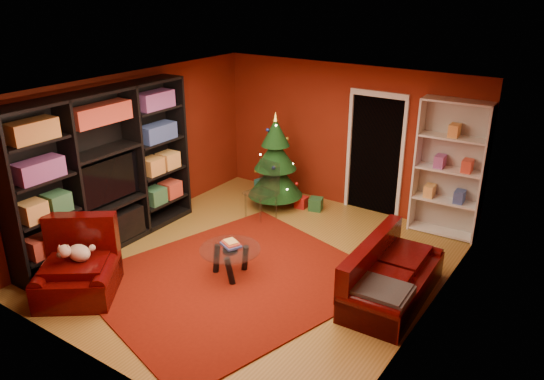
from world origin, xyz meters
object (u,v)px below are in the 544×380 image
Objects in this scene: gift_box_red at (301,202)px; white_bookshelf at (449,170)px; sofa at (394,272)px; armchair at (76,268)px; acrylic_chair at (261,194)px; gift_box_teal at (265,187)px; media_unit at (104,171)px; gift_box_green at (316,204)px; dog at (79,253)px; coffee_table at (230,262)px; christmas_tree at (275,161)px; rug at (233,279)px.

white_bookshelf reaches higher than gift_box_red.
gift_box_red is 3.19m from sofa.
acrylic_chair is (0.57, 3.40, 0.05)m from armchair.
gift_box_teal is 0.29× the size of armchair.
sofa is at bearing -36.43° from gift_box_red.
media_unit reaches higher than acrylic_chair.
dog is at bearing -106.17° from gift_box_green.
gift_box_teal is 1.10m from acrylic_chair.
coffee_table is (1.37, 1.53, -0.19)m from armchair.
media_unit is 1.56m from dog.
christmas_tree is 8.69× the size of gift_box_red.
christmas_tree is at bearing 46.07° from armchair.
acrylic_chair is at bearing 113.04° from coffee_table.
sofa is at bearing 19.80° from coffee_table.
rug is 11.56× the size of gift_box_teal.
gift_box_green is 4.41m from armchair.
dog is at bearing 120.45° from sofa.
white_bookshelf is at bearing 4.96° from gift_box_teal.
sofa is 3.12m from acrylic_chair.
gift_box_green is 1.10m from acrylic_chair.
dog reaches higher than coffee_table.
coffee_table is at bearing 10.24° from dog.
gift_box_teal is 0.92m from gift_box_red.
acrylic_chair is at bearing 114.56° from rug.
white_bookshelf is at bearing 16.09° from dog.
white_bookshelf is at bearing 9.58° from gift_box_red.
christmas_tree is 7.78× the size of gift_box_green.
rug is at bearing -63.33° from gift_box_teal.
gift_box_teal is at bearing 132.29° from acrylic_chair.
armchair is (-1.22, -4.23, 0.30)m from gift_box_green.
gift_box_teal is 0.34× the size of acrylic_chair.
coffee_table is (0.15, -2.69, 0.11)m from gift_box_green.
dog reaches higher than rug.
gift_box_teal is 0.17× the size of sofa.
gift_box_red is 2.71m from white_bookshelf.
white_bookshelf is at bearing 37.84° from media_unit.
sofa is (3.46, -2.01, 0.24)m from gift_box_teal.
armchair is at bearing -135.16° from rug.
acrylic_chair is at bearing -81.64° from christmas_tree.
media_unit is 5.40m from white_bookshelf.
christmas_tree is 0.91m from gift_box_teal.
rug is 2.10m from armchair.
gift_box_red is 4.25m from dog.
christmas_tree is at bearing 109.71° from acrylic_chair.
rug is at bearing -84.95° from gift_box_green.
gift_box_green is 0.28m from gift_box_red.
gift_box_green is (1.19, -0.08, -0.04)m from gift_box_teal.
christmas_tree is 2.68m from coffee_table.
dog reaches higher than gift_box_teal.
gift_box_teal is 3.08m from coffee_table.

